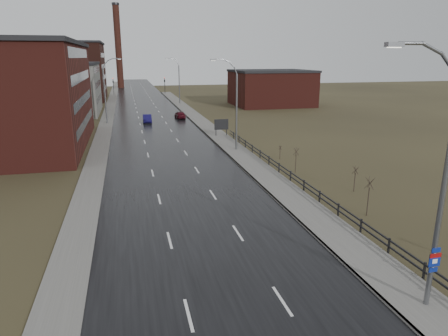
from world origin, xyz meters
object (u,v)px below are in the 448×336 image
streetlight_main (438,187)px  car_far (180,115)px  billboard (221,125)px  car_near (147,119)px

streetlight_main → car_far: bearing=92.7°
streetlight_main → billboard: bearing=89.2°
streetlight_main → billboard: (0.63, 43.50, -4.31)m
billboard → streetlight_main: bearing=-90.8°
streetlight_main → car_far: 63.23m
car_far → car_near: bearing=27.2°
streetlight_main → car_near: (-9.42, 59.34, -5.34)m
billboard → car_far: (-3.60, 19.43, -1.03)m
car_far → streetlight_main: bearing=90.8°
car_near → car_far: car_far is taller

